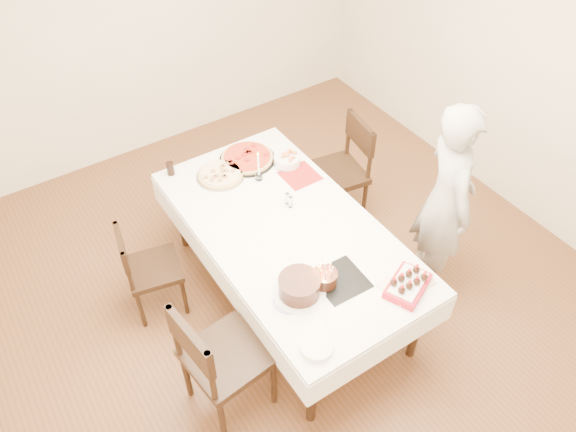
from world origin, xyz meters
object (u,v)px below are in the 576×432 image
person (446,200)px  taper_candle (258,166)px  birthday_cake (325,275)px  cola_glass (170,169)px  strawberry_box (408,285)px  pasta_bowl (287,160)px  chair_right_savory (336,173)px  chair_left_dessert (227,357)px  dining_table (288,263)px  layer_cake (299,286)px  pizza_pepperoni (247,158)px  chair_left_savory (154,269)px  pizza_white (221,175)px

person → taper_candle: person is taller
birthday_cake → cola_glass: bearing=103.0°
person → birthday_cake: person is taller
birthday_cake → strawberry_box: birthday_cake is taller
pasta_bowl → cola_glass: cola_glass is taller
chair_right_savory → chair_left_dessert: (-1.64, -1.07, 0.03)m
dining_table → layer_cake: bearing=-116.3°
pizza_pepperoni → pasta_bowl: pasta_bowl is taller
person → taper_candle: 1.40m
chair_right_savory → strawberry_box: (-0.51, -1.40, 0.31)m
dining_table → chair_left_savory: (-0.87, 0.47, 0.03)m
cola_glass → birthday_cake: bearing=-77.0°
cola_glass → pizza_pepperoni: bearing=-16.7°
pizza_pepperoni → strawberry_box: bearing=-83.6°
person → pasta_bowl: (-0.69, 1.04, -0.02)m
dining_table → strawberry_box: bearing=-68.9°
chair_left_dessert → pizza_pepperoni: bearing=-131.6°
pasta_bowl → chair_right_savory: bearing=-7.2°
person → cola_glass: 2.08m
pizza_pepperoni → birthday_cake: (-0.23, -1.36, 0.07)m
chair_right_savory → strawberry_box: bearing=-100.9°
pizza_white → pizza_pepperoni: bearing=13.6°
dining_table → birthday_cake: 0.72m
chair_left_dessert → pasta_bowl: 1.66m
dining_table → person: person is taller
chair_right_savory → pizza_pepperoni: size_ratio=2.16×
cola_glass → chair_left_dessert: bearing=-103.6°
person → cola_glass: size_ratio=14.96×
chair_left_dessert → chair_right_savory: bearing=-153.4°
pizza_pepperoni → dining_table: bearing=-100.2°
chair_left_savory → layer_cake: (0.61, -0.99, 0.41)m
chair_left_dessert → birthday_cake: bearing=172.3°
chair_right_savory → birthday_cake: chair_right_savory is taller
chair_left_dessert → strawberry_box: size_ratio=3.26×
layer_cake → strawberry_box: layer_cake is taller
person → cola_glass: person is taller
pizza_pepperoni → chair_right_savory: bearing=-21.6°
cola_glass → strawberry_box: size_ratio=0.35×
pasta_bowl → cola_glass: 0.91m
chair_left_dessert → strawberry_box: chair_left_dessert is taller
chair_left_savory → birthday_cake: bearing=139.9°
chair_left_dessert → cola_glass: 1.59m
pizza_pepperoni → birthday_cake: bearing=-99.4°
dining_table → birthday_cake: (-0.08, -0.55, 0.46)m
pizza_white → pizza_pepperoni: size_ratio=0.84×
strawberry_box → taper_candle: bearing=99.3°
pasta_bowl → taper_candle: size_ratio=0.79×
pizza_white → birthday_cake: 1.30m
dining_table → taper_candle: size_ratio=8.01×
cola_glass → pasta_bowl: bearing=-25.6°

